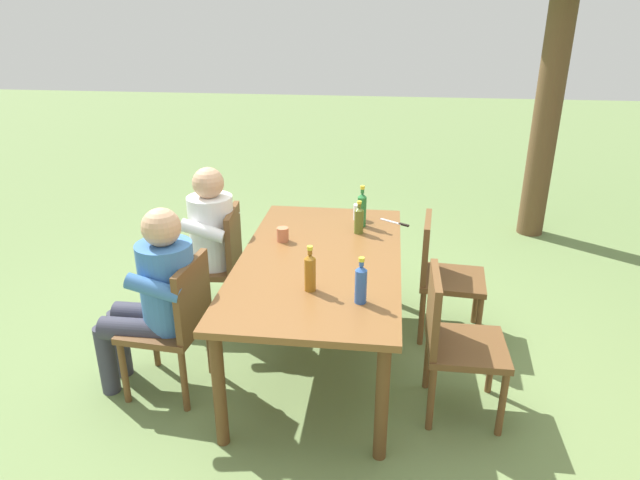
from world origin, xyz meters
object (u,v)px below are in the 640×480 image
Objects in this scene: person_in_plaid_shirt at (156,293)px; cup_terracotta at (283,234)px; chair_far_right at (453,337)px; bottle_olive at (359,219)px; bottle_blue at (361,283)px; chair_near_right at (176,319)px; backpack_by_near_side at (319,245)px; dining_table at (320,269)px; bottle_amber at (311,272)px; table_knife at (397,223)px; cup_glass at (358,212)px; chair_near_left at (218,259)px; bottle_green at (362,209)px; chair_far_left at (442,271)px; person_in_white_shirt at (202,238)px.

cup_terracotta is at bearing 136.40° from person_in_plaid_shirt.
bottle_olive is (-0.87, -0.59, 0.35)m from chair_far_right.
chair_far_right is 1.30m from cup_terracotta.
chair_near_right is at bearing -95.87° from bottle_blue.
bottle_olive is 1.22m from backpack_by_near_side.
dining_table is 2.17× the size of chair_far_right.
chair_near_right is at bearing -90.55° from bottle_amber.
bottle_amber reaches higher than table_knife.
dining_table is 16.31× the size of cup_glass.
chair_near_right reaches higher than table_knife.
bottle_green is (-0.15, 1.03, 0.38)m from chair_near_left.
bottle_amber is (0.01, -0.80, 0.37)m from chair_far_right.
bottle_blue is 0.97m from cup_terracotta.
bottle_green is 3.13× the size of cup_terracotta.
table_knife is (-0.23, -0.32, 0.26)m from chair_far_left.
bottle_amber is at bearing -23.27° from table_knife.
chair_near_left is 1.08m from bottle_olive.
bottle_olive is at bearing -91.35° from chair_far_left.
chair_near_left is 1.82m from chair_far_right.
bottle_amber is at bearing -13.40° from bottle_olive.
bottle_olive is at bearing -175.97° from bottle_blue.
bottle_blue is at bearing 51.00° from person_in_white_shirt.
chair_far_left is at bearing 90.23° from person_in_white_shirt.
chair_near_left reaches higher than table_knife.
person_in_plaid_shirt is 1.60m from cup_glass.
bottle_blue is at bearing 4.04° from cup_glass.
chair_far_right is 1.16m from table_knife.
chair_far_right reaches higher than cup_glass.
cup_glass is at bearing 104.65° from person_in_white_shirt.
table_knife is at bearing 129.56° from bottle_olive.
person_in_white_shirt reaches higher than cup_terracotta.
person_in_white_shirt reaches higher than chair_near_left.
chair_near_right is 1.92× the size of backpack_by_near_side.
person_in_white_shirt reaches higher than bottle_green.
bottle_green reaches higher than table_knife.
cup_terracotta is at bearing 73.42° from person_in_white_shirt.
chair_far_left is 0.71m from bottle_green.
bottle_green reaches higher than bottle_olive.
chair_far_left is 1.42m from backpack_by_near_side.
person_in_plaid_shirt reaches higher than chair_near_right.
bottle_amber is 1.97m from backpack_by_near_side.
chair_far_right is 1.00× the size of chair_far_left.
bottle_olive is (-0.99, -0.07, -0.01)m from bottle_blue.
chair_near_left is at bearing -81.44° from bottle_green.
backpack_by_near_side is at bearing 158.39° from person_in_plaid_shirt.
bottle_olive reaches higher than chair_near_left.
person_in_plaid_shirt is 1.44m from bottle_olive.
bottle_amber is at bearing 5.73° from backpack_by_near_side.
dining_table is 6.30× the size of bottle_green.
chair_far_right is 9.09× the size of cup_terracotta.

